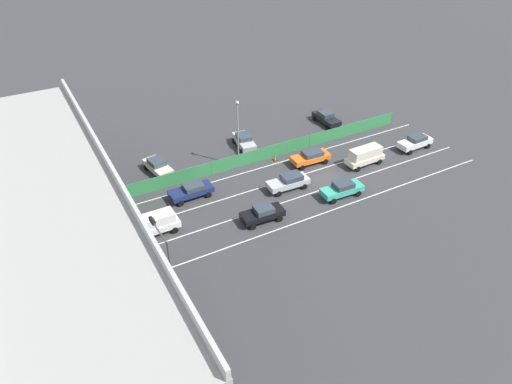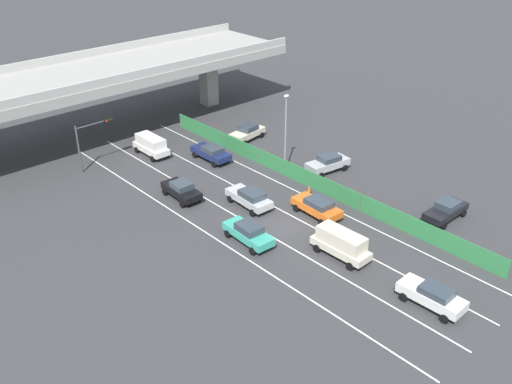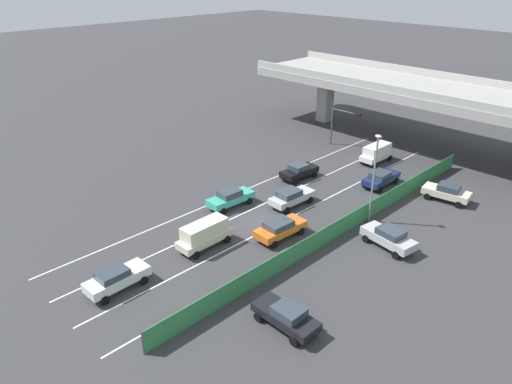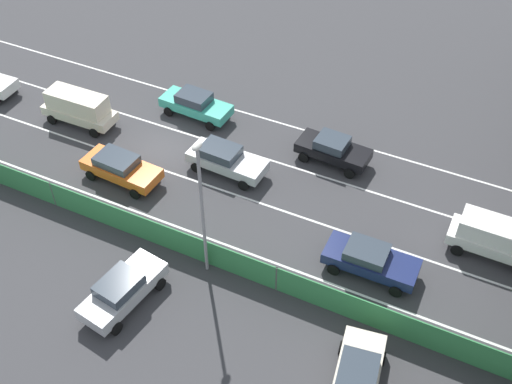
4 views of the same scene
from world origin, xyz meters
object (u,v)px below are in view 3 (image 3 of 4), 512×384
car_sedan_navy (381,178)px  traffic_cone (329,230)px  car_taxi_teal (230,197)px  street_lamp (374,171)px  traffic_light (343,119)px  car_taxi_orange (280,228)px  car_hatchback_white (116,278)px  car_sedan_black (299,171)px  car_van_cream (205,233)px  car_van_white (377,152)px  parked_wagon_silver (389,237)px  car_sedan_silver (291,197)px  parked_sedan_dark (286,315)px  parked_sedan_cream (447,192)px

car_sedan_navy → traffic_cone: (2.30, -11.67, -0.53)m
car_taxi_teal → street_lamp: size_ratio=0.59×
traffic_light → car_taxi_orange: bearing=-66.2°
car_hatchback_white → car_sedan_black: bearing=98.4°
car_van_cream → traffic_cone: 10.59m
car_van_white → car_sedan_black: (-3.24, -9.92, -0.30)m
car_hatchback_white → traffic_cone: car_hatchback_white is taller
car_van_white → street_lamp: bearing=-60.0°
car_hatchback_white → parked_wagon_silver: size_ratio=0.98×
car_van_cream → parked_wagon_silver: 14.87m
car_van_white → car_sedan_black: car_van_white is taller
car_sedan_black → traffic_cone: size_ratio=5.93×
car_van_white → car_hatchback_white: size_ratio=0.98×
car_sedan_silver → street_lamp: 8.41m
car_van_cream → car_van_white: 25.69m
traffic_cone → car_sedan_black: bearing=143.3°
car_van_white → parked_wagon_silver: 18.61m
car_van_white → parked_sedan_dark: size_ratio=1.00×
parked_sedan_dark → parked_sedan_cream: size_ratio=0.99×
parked_sedan_cream → street_lamp: (-2.96, -8.87, 3.93)m
car_taxi_teal → traffic_light: traffic_light is taller
parked_sedan_cream → traffic_cone: size_ratio=6.11×
car_van_white → traffic_light: bearing=168.9°
car_taxi_teal → car_van_white: 19.78m
car_hatchback_white → street_lamp: size_ratio=0.57×
car_taxi_orange → street_lamp: size_ratio=0.58×
car_sedan_navy → parked_sedan_cream: size_ratio=1.02×
car_sedan_black → parked_sedan_cream: size_ratio=0.97×
car_van_white → traffic_cone: size_ratio=6.04×
car_van_cream → car_taxi_orange: 6.33m
car_taxi_teal → car_van_cream: bearing=-58.2°
car_sedan_navy → parked_sedan_cream: bearing=13.5°
parked_sedan_cream → traffic_light: (-16.14, 4.90, 2.64)m
car_sedan_navy → car_sedan_silver: 10.55m
car_sedan_silver → car_sedan_black: bearing=124.0°
car_sedan_silver → traffic_cone: car_sedan_silver is taller
parked_sedan_dark → parked_wagon_silver: bearing=92.2°
car_van_white → car_taxi_teal: bearing=-100.5°
car_taxi_orange → car_sedan_black: car_sedan_black is taller
car_sedan_silver → traffic_cone: (5.85, -1.73, -0.56)m
car_van_cream → car_van_white: size_ratio=1.06×
car_van_cream → car_sedan_black: car_van_cream is taller
car_taxi_teal → parked_sedan_cream: parked_sedan_cream is taller
car_sedan_black → parked_wagon_silver: parked_wagon_silver is taller
car_van_cream → car_taxi_teal: size_ratio=1.01×
car_hatchback_white → car_taxi_orange: bearing=76.2°
car_hatchback_white → parked_sedan_dark: bearing=27.1°
car_van_cream → street_lamp: street_lamp is taller
car_van_white → parked_wagon_silver: (10.78, -15.17, -0.26)m
car_sedan_silver → parked_sedan_dark: size_ratio=1.05×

